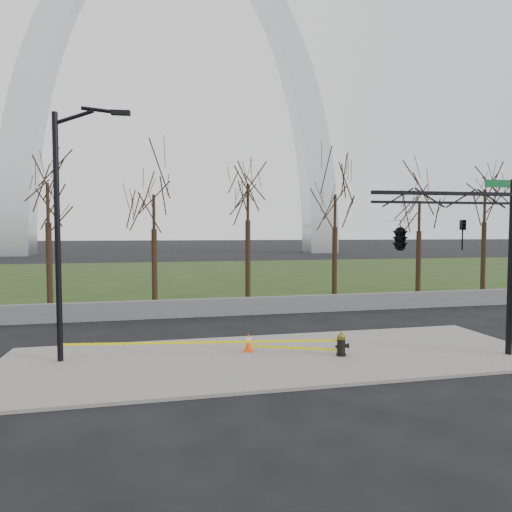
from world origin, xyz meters
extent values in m
plane|color=black|center=(0.00, 0.00, 0.00)|extent=(500.00, 500.00, 0.00)
cube|color=slate|center=(0.00, 0.00, 0.05)|extent=(18.00, 6.00, 0.10)
cube|color=#203413|center=(0.00, 30.00, 0.03)|extent=(120.00, 40.00, 0.06)
cube|color=#59595B|center=(0.00, 8.00, 0.45)|extent=(60.00, 0.30, 0.90)
cylinder|color=black|center=(2.07, -0.42, 0.13)|extent=(0.32, 0.32, 0.06)
cylinder|color=black|center=(2.07, -0.42, 0.39)|extent=(0.25, 0.25, 0.57)
cylinder|color=black|center=(2.27, -0.46, 0.43)|extent=(0.22, 0.19, 0.15)
cylinder|color=black|center=(1.93, -0.39, 0.41)|extent=(0.11, 0.11, 0.10)
cylinder|color=brown|center=(2.07, -0.42, 0.69)|extent=(0.29, 0.29, 0.06)
ellipsoid|color=brown|center=(2.07, -0.42, 0.75)|extent=(0.27, 0.27, 0.20)
cylinder|color=brown|center=(2.07, -0.42, 0.86)|extent=(0.06, 0.06, 0.08)
cube|color=#FF490D|center=(-0.87, 0.77, 0.12)|extent=(0.42, 0.42, 0.04)
cone|color=#FF490D|center=(-0.87, 0.77, 0.44)|extent=(0.25, 0.25, 0.60)
cylinder|color=white|center=(-0.87, 0.77, 0.55)|extent=(0.19, 0.19, 0.09)
cylinder|color=black|center=(-7.01, 0.97, 4.00)|extent=(0.18, 0.18, 8.00)
cylinder|color=black|center=(-6.46, 0.93, 7.85)|extent=(1.27, 0.21, 0.56)
cylinder|color=black|center=(-5.61, 0.86, 8.10)|extent=(1.21, 0.21, 0.22)
cube|color=black|center=(-5.01, 0.82, 8.05)|extent=(0.61, 0.26, 0.14)
cylinder|color=black|center=(7.70, -1.49, 3.00)|extent=(0.20, 0.20, 6.00)
cube|color=black|center=(5.21, -1.33, 5.50)|extent=(5.00, 0.43, 0.12)
cube|color=black|center=(5.21, -1.33, 5.20)|extent=(5.00, 0.39, 0.08)
cube|color=#0C5926|center=(7.10, -1.45, 5.85)|extent=(0.90, 0.10, 0.25)
imported|color=black|center=(5.91, -1.37, 4.15)|extent=(0.18, 0.21, 1.00)
imported|color=black|center=(3.71, -1.24, 4.15)|extent=(0.68, 2.51, 1.00)
cube|color=yellow|center=(-2.47, 0.27, 0.63)|extent=(9.08, 1.39, 0.08)
cube|color=yellow|center=(0.60, 0.17, 0.29)|extent=(2.94, 1.19, 0.08)
camera|label=1|loc=(-3.85, -13.95, 4.21)|focal=30.70mm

